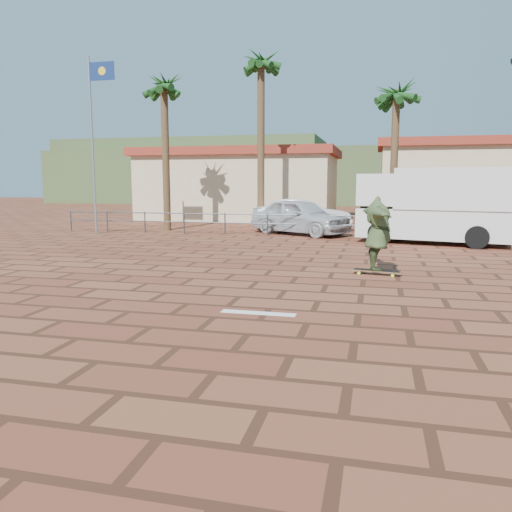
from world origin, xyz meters
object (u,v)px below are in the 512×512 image
(campervan, at_px, (435,204))
(car_white, at_px, (302,215))
(skateboarder, at_px, (378,234))
(car_silver, at_px, (300,216))
(longboard, at_px, (377,271))

(campervan, bearing_deg, car_white, 158.54)
(skateboarder, height_order, car_silver, skateboarder)
(skateboarder, distance_m, car_white, 12.16)
(campervan, height_order, car_silver, campervan)
(skateboarder, distance_m, car_silver, 10.35)
(skateboarder, height_order, campervan, campervan)
(campervan, relative_size, car_white, 1.27)
(skateboarder, xyz_separation_m, car_silver, (-3.49, 9.74, -0.25))
(longboard, distance_m, skateboarder, 0.98)
(car_white, bearing_deg, campervan, -145.80)
(longboard, distance_m, car_white, 12.17)
(skateboarder, height_order, car_white, skateboarder)
(longboard, distance_m, car_silver, 10.38)
(skateboarder, bearing_deg, car_white, 3.82)
(campervan, relative_size, car_silver, 1.24)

